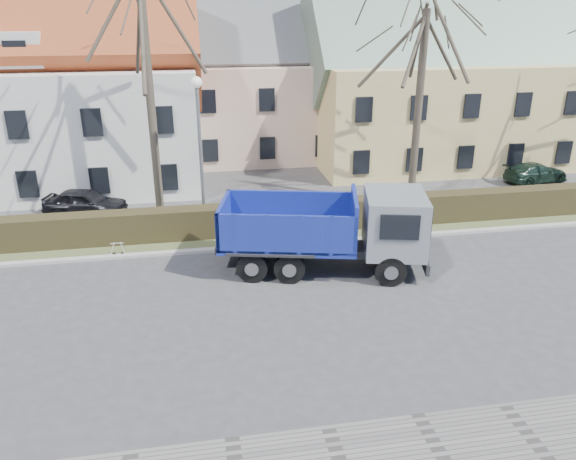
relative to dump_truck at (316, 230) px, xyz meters
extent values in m
plane|color=#3C3C3F|center=(-3.81, -2.33, -1.54)|extent=(120.00, 120.00, 0.00)
cube|color=#A39F99|center=(-3.81, 2.27, -1.48)|extent=(80.00, 0.30, 0.12)
cube|color=#4C5630|center=(-3.81, 3.87, -1.49)|extent=(80.00, 3.00, 0.10)
cube|color=#2C2516|center=(-3.81, 3.67, -0.89)|extent=(60.00, 0.90, 1.30)
imported|color=black|center=(-9.25, 7.39, -0.90)|extent=(4.04, 2.45, 1.29)
imported|color=black|center=(14.41, 8.54, -1.01)|extent=(3.87, 2.10, 1.07)
camera|label=1|loc=(-4.32, -18.42, 7.67)|focal=35.00mm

